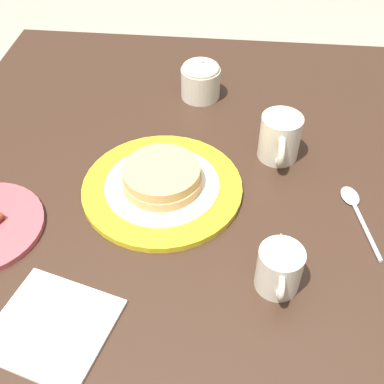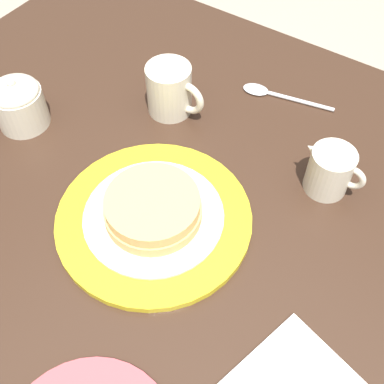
% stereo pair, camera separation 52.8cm
% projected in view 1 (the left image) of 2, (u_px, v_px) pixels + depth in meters
% --- Properties ---
extents(dining_table, '(1.22, 0.97, 0.72)m').
position_uv_depth(dining_table, '(176.00, 249.00, 0.91)').
color(dining_table, '#332116').
rests_on(dining_table, ground_plane).
extents(pancake_plate, '(0.28, 0.28, 0.05)m').
position_uv_depth(pancake_plate, '(162.00, 183.00, 0.84)').
color(pancake_plate, gold).
rests_on(pancake_plate, dining_table).
extents(coffee_mug, '(0.11, 0.08, 0.09)m').
position_uv_depth(coffee_mug, '(280.00, 138.00, 0.89)').
color(coffee_mug, beige).
rests_on(coffee_mug, dining_table).
extents(creamer_pitcher, '(0.10, 0.07, 0.08)m').
position_uv_depth(creamer_pitcher, '(279.00, 268.00, 0.69)').
color(creamer_pitcher, beige).
rests_on(creamer_pitcher, dining_table).
extents(sugar_bowl, '(0.08, 0.08, 0.09)m').
position_uv_depth(sugar_bowl, '(201.00, 79.00, 1.04)').
color(sugar_bowl, beige).
rests_on(sugar_bowl, dining_table).
extents(napkin, '(0.18, 0.19, 0.01)m').
position_uv_depth(napkin, '(52.00, 327.00, 0.66)').
color(napkin, silver).
rests_on(napkin, dining_table).
extents(spoon, '(0.17, 0.05, 0.01)m').
position_uv_depth(spoon, '(355.00, 207.00, 0.82)').
color(spoon, silver).
rests_on(spoon, dining_table).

